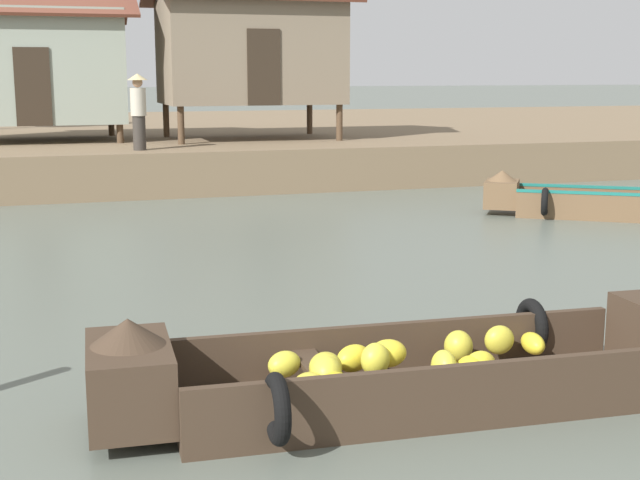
{
  "coord_description": "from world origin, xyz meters",
  "views": [
    {
      "loc": [
        -1.36,
        -2.26,
        2.68
      ],
      "look_at": [
        1.53,
        7.01,
        0.84
      ],
      "focal_mm": 49.89,
      "sensor_mm": 36.0,
      "label": 1
    }
  ],
  "objects_px": {
    "stilt_house_mid_left": "(32,64)",
    "vendor_person": "(138,108)",
    "banana_boat": "(419,368)",
    "stilt_house_mid_right": "(249,49)",
    "fishing_skiff_distant": "(605,201)"
  },
  "relations": [
    {
      "from": "vendor_person",
      "to": "stilt_house_mid_left",
      "type": "bearing_deg",
      "value": 121.54
    },
    {
      "from": "stilt_house_mid_left",
      "to": "vendor_person",
      "type": "xyz_separation_m",
      "value": [
        2.18,
        -3.56,
        -0.97
      ]
    },
    {
      "from": "banana_boat",
      "to": "stilt_house_mid_left",
      "type": "distance_m",
      "value": 17.51
    },
    {
      "from": "stilt_house_mid_right",
      "to": "stilt_house_mid_left",
      "type": "bearing_deg",
      "value": 170.04
    },
    {
      "from": "stilt_house_mid_right",
      "to": "fishing_skiff_distant",
      "type": "bearing_deg",
      "value": -60.23
    },
    {
      "from": "stilt_house_mid_left",
      "to": "stilt_house_mid_right",
      "type": "distance_m",
      "value": 5.37
    },
    {
      "from": "vendor_person",
      "to": "fishing_skiff_distant",
      "type": "bearing_deg",
      "value": -36.19
    },
    {
      "from": "fishing_skiff_distant",
      "to": "stilt_house_mid_left",
      "type": "distance_m",
      "value": 13.99
    },
    {
      "from": "banana_boat",
      "to": "stilt_house_mid_right",
      "type": "bearing_deg",
      "value": 81.83
    },
    {
      "from": "stilt_house_mid_right",
      "to": "vendor_person",
      "type": "height_order",
      "value": "stilt_house_mid_right"
    },
    {
      "from": "banana_boat",
      "to": "fishing_skiff_distant",
      "type": "relative_size",
      "value": 1.28
    },
    {
      "from": "fishing_skiff_distant",
      "to": "banana_boat",
      "type": "bearing_deg",
      "value": -132.72
    },
    {
      "from": "stilt_house_mid_left",
      "to": "stilt_house_mid_right",
      "type": "xyz_separation_m",
      "value": [
        5.28,
        -0.93,
        0.36
      ]
    },
    {
      "from": "stilt_house_mid_left",
      "to": "vendor_person",
      "type": "relative_size",
      "value": 3.01
    },
    {
      "from": "fishing_skiff_distant",
      "to": "stilt_house_mid_left",
      "type": "height_order",
      "value": "stilt_house_mid_left"
    }
  ]
}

